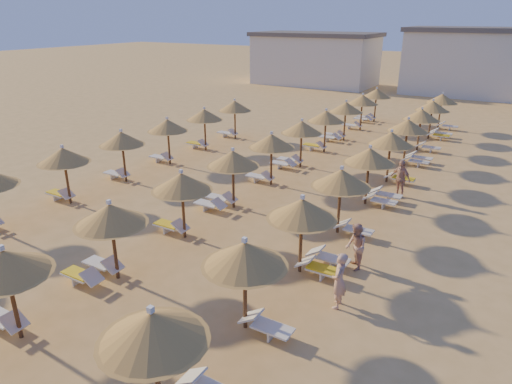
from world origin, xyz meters
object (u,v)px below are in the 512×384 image
Objects in this scene: parasol_row_east at (356,167)px; parasol_row_west at (253,150)px; beachgoer_a at (339,281)px; beachgoer_b at (356,247)px; beachgoer_c at (400,179)px.

parasol_row_west is (-5.21, 0.00, 0.00)m from parasol_row_east.
parasol_row_east is 5.21m from parasol_row_west.
parasol_row_west is at bearing -143.02° from beachgoer_a.
beachgoer_b is at bearing 178.03° from beachgoer_a.
beachgoer_c is at bearing 149.51° from beachgoer_b.
parasol_row_east reaches higher than beachgoer_b.
parasol_row_west reaches higher than beachgoer_b.
parasol_row_east is 7.16m from beachgoer_a.
beachgoer_b is at bearing -63.14° from beachgoer_c.
beachgoer_b is 7.84m from beachgoer_c.
beachgoer_c is at bearing 72.37° from parasol_row_east.
beachgoer_b is 0.93× the size of beachgoer_a.
beachgoer_c is (-0.46, 7.83, 0.09)m from beachgoer_b.
parasol_row_east is at bearing -84.11° from beachgoer_c.
parasol_row_west is 22.15× the size of beachgoer_c.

